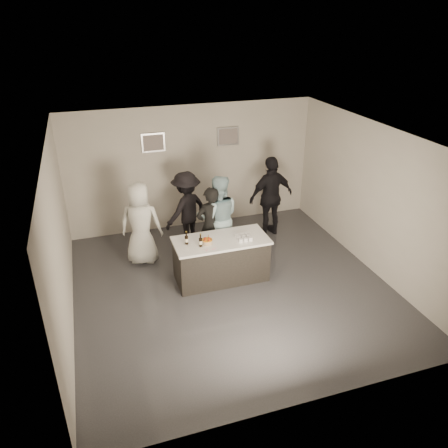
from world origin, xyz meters
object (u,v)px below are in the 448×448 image
at_px(person_main_black, 210,226).
at_px(beer_bottle_b, 201,240).
at_px(person_guest_left, 141,224).
at_px(person_guest_back, 187,209).
at_px(beer_bottle_a, 186,238).
at_px(person_guest_right, 271,197).
at_px(bar_counter, 221,259).
at_px(person_main_blue, 218,218).
at_px(cake, 207,242).

bearing_deg(person_main_black, beer_bottle_b, 54.16).
height_order(person_guest_left, person_guest_back, person_guest_left).
bearing_deg(beer_bottle_b, beer_bottle_a, 143.52).
distance_m(beer_bottle_b, person_guest_right, 2.74).
height_order(bar_counter, beer_bottle_b, beer_bottle_b).
bearing_deg(person_guest_right, person_main_black, 16.33).
xyz_separation_m(person_main_blue, person_guest_back, (-0.50, 0.79, -0.07)).
xyz_separation_m(person_main_blue, person_guest_right, (1.51, 0.68, 0.03)).
bearing_deg(person_guest_left, person_guest_right, -153.63).
relative_size(person_main_black, person_guest_left, 0.95).
relative_size(bar_counter, person_guest_right, 0.96).
xyz_separation_m(cake, beer_bottle_b, (-0.15, -0.07, 0.09)).
distance_m(person_guest_left, person_guest_right, 3.13).
bearing_deg(beer_bottle_b, bar_counter, 18.00).
relative_size(person_main_blue, person_guest_right, 0.97).
relative_size(person_main_black, person_guest_back, 0.98).
height_order(cake, beer_bottle_b, beer_bottle_b).
height_order(beer_bottle_a, person_main_black, person_main_black).
height_order(beer_bottle_a, person_guest_back, person_guest_back).
bearing_deg(person_guest_back, beer_bottle_a, 46.95).
relative_size(cake, beer_bottle_b, 0.79).
bearing_deg(beer_bottle_b, person_main_black, 62.82).
bearing_deg(person_guest_back, cake, 60.10).
distance_m(cake, person_guest_left, 1.66).
relative_size(beer_bottle_a, person_main_black, 0.15).
distance_m(beer_bottle_a, person_guest_back, 1.67).
bearing_deg(bar_counter, person_main_black, 90.53).
distance_m(beer_bottle_b, person_guest_back, 1.80).
height_order(person_main_blue, person_guest_right, person_guest_right).
bearing_deg(person_main_black, bar_counter, 81.87).
bearing_deg(beer_bottle_a, person_main_blue, 42.86).
xyz_separation_m(bar_counter, person_guest_back, (-0.29, 1.64, 0.43)).
bearing_deg(beer_bottle_a, cake, -15.60).
bearing_deg(person_guest_left, bar_counter, 159.63).
xyz_separation_m(bar_counter, person_guest_right, (1.72, 1.53, 0.52)).
bearing_deg(cake, bar_counter, 14.71).
distance_m(bar_counter, person_guest_back, 1.72).
bearing_deg(person_guest_right, cake, 29.56).
bearing_deg(bar_counter, person_guest_back, 100.15).
relative_size(person_main_black, person_main_blue, 0.91).
relative_size(bar_counter, person_guest_left, 1.03).
bearing_deg(person_main_black, person_guest_left, -27.12).
relative_size(cake, person_guest_back, 0.12).
distance_m(cake, person_main_black, 0.85).
xyz_separation_m(bar_counter, beer_bottle_b, (-0.45, -0.15, 0.58)).
height_order(cake, person_main_black, person_main_black).
distance_m(cake, person_main_blue, 1.06).
height_order(cake, person_main_blue, person_main_blue).
bearing_deg(beer_bottle_b, person_guest_back, 85.07).
height_order(bar_counter, cake, cake).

